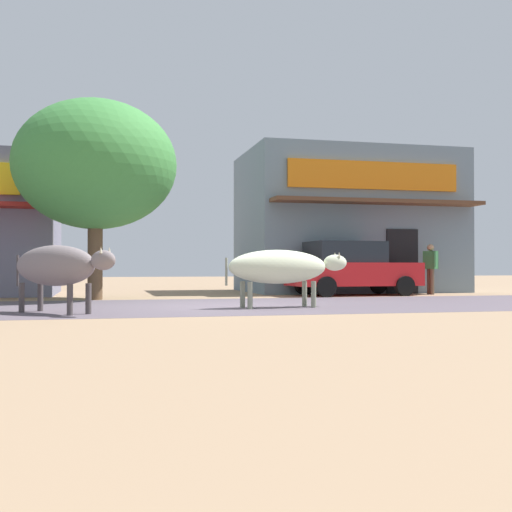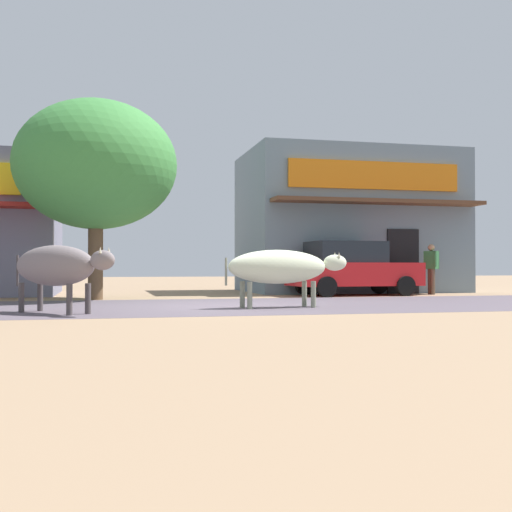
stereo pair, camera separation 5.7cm
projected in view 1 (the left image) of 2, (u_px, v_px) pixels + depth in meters
The scene contains 8 objects.
ground at pixel (221, 306), 14.75m from camera, with size 80.00×80.00×0.00m, color #987A5C.
asphalt_road at pixel (221, 306), 14.75m from camera, with size 72.00×6.17×0.00m, color #5A4F59.
storefront_right_club at pixel (347, 223), 23.38m from camera, with size 7.28×5.64×4.90m.
roadside_tree at pixel (95, 165), 17.47m from camera, with size 4.32×4.32×5.34m.
parked_hatchback_car at pixel (351, 268), 19.92m from camera, with size 4.02×2.09×1.64m.
cow_near_brown at pixel (57, 266), 12.37m from camera, with size 2.14×2.29×1.29m.
cow_far_dark at pixel (281, 267), 14.08m from camera, with size 2.85×0.94×1.25m.
pedestrian_by_shop at pixel (431, 265), 20.62m from camera, with size 0.43×0.61×1.59m.
Camera 1 is at (-2.70, -14.54, 0.90)m, focal length 45.88 mm.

